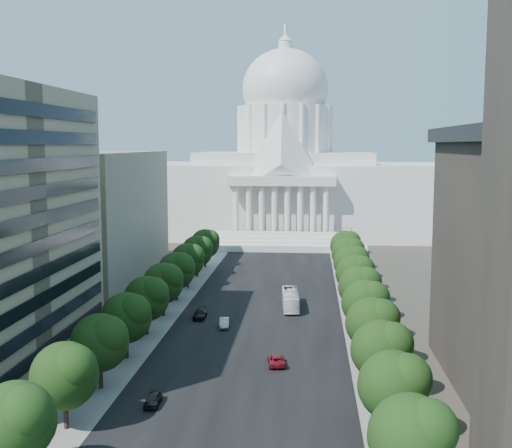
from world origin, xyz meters
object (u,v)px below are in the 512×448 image
(car_dark_a, at_px, (153,399))
(car_red, at_px, (276,360))
(car_dark_b, at_px, (200,314))
(city_bus, at_px, (290,299))
(car_silver, at_px, (224,323))

(car_dark_a, height_order, car_red, car_dark_a)
(car_dark_b, xyz_separation_m, city_bus, (16.29, 8.66, 0.95))
(car_silver, xyz_separation_m, car_red, (10.07, -18.58, -0.05))
(car_dark_a, relative_size, car_red, 0.85)
(car_red, bearing_deg, car_silver, -68.72)
(car_dark_a, distance_m, car_red, 21.16)
(car_dark_a, distance_m, car_dark_b, 39.64)
(car_red, bearing_deg, car_dark_a, 40.51)
(city_bus, bearing_deg, car_dark_a, -111.50)
(car_silver, bearing_deg, car_dark_a, -104.14)
(car_dark_b, bearing_deg, city_bus, 26.38)
(car_silver, relative_size, car_red, 0.91)
(car_dark_a, height_order, city_bus, city_bus)
(car_dark_a, distance_m, city_bus, 50.65)
(car_red, height_order, city_bus, city_bus)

